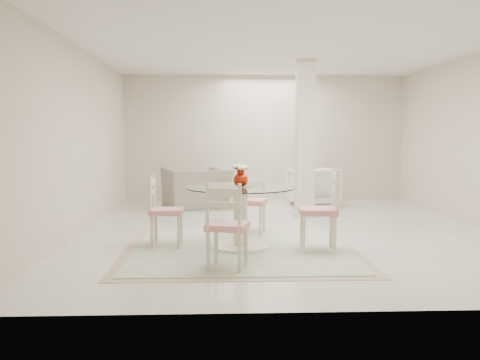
{
  "coord_description": "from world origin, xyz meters",
  "views": [
    {
      "loc": [
        -0.97,
        -7.44,
        1.41
      ],
      "look_at": [
        -0.71,
        -1.0,
        0.85
      ],
      "focal_mm": 38.0,
      "sensor_mm": 36.0,
      "label": 1
    }
  ],
  "objects_px": {
    "recliner_taupe": "(197,188)",
    "dining_chair_west": "(161,205)",
    "dining_chair_east": "(324,204)",
    "side_table": "(229,197)",
    "red_vase": "(241,176)",
    "dining_chair_south": "(226,220)",
    "dining_table": "(241,218)",
    "dining_chair_north": "(251,195)",
    "column": "(305,139)",
    "armchair_white": "(313,187)"
  },
  "relations": [
    {
      "from": "dining_table",
      "to": "dining_chair_south",
      "type": "xyz_separation_m",
      "value": [
        -0.19,
        -1.0,
        0.14
      ]
    },
    {
      "from": "dining_chair_west",
      "to": "side_table",
      "type": "xyz_separation_m",
      "value": [
        0.92,
        3.3,
        -0.3
      ]
    },
    {
      "from": "red_vase",
      "to": "dining_chair_east",
      "type": "distance_m",
      "value": 1.07
    },
    {
      "from": "dining_table",
      "to": "dining_chair_east",
      "type": "height_order",
      "value": "dining_chair_east"
    },
    {
      "from": "column",
      "to": "dining_chair_west",
      "type": "distance_m",
      "value": 3.31
    },
    {
      "from": "dining_table",
      "to": "recliner_taupe",
      "type": "distance_m",
      "value": 3.76
    },
    {
      "from": "dining_chair_east",
      "to": "side_table",
      "type": "height_order",
      "value": "dining_chair_east"
    },
    {
      "from": "dining_chair_west",
      "to": "armchair_white",
      "type": "xyz_separation_m",
      "value": [
        2.62,
        3.66,
        -0.15
      ]
    },
    {
      "from": "column",
      "to": "dining_chair_east",
      "type": "xyz_separation_m",
      "value": [
        -0.21,
        -2.69,
        -0.76
      ]
    },
    {
      "from": "dining_chair_north",
      "to": "column",
      "type": "bearing_deg",
      "value": 69.05
    },
    {
      "from": "side_table",
      "to": "dining_table",
      "type": "bearing_deg",
      "value": -88.67
    },
    {
      "from": "dining_chair_north",
      "to": "side_table",
      "type": "bearing_deg",
      "value": 109.54
    },
    {
      "from": "red_vase",
      "to": "dining_chair_north",
      "type": "relative_size",
      "value": 0.26
    },
    {
      "from": "dining_chair_east",
      "to": "dining_chair_south",
      "type": "relative_size",
      "value": 1.09
    },
    {
      "from": "dining_table",
      "to": "side_table",
      "type": "xyz_separation_m",
      "value": [
        -0.08,
        3.48,
        -0.16
      ]
    },
    {
      "from": "column",
      "to": "side_table",
      "type": "height_order",
      "value": "column"
    },
    {
      "from": "dining_chair_south",
      "to": "recliner_taupe",
      "type": "bearing_deg",
      "value": -69.97
    },
    {
      "from": "dining_table",
      "to": "dining_chair_south",
      "type": "bearing_deg",
      "value": -100.94
    },
    {
      "from": "column",
      "to": "dining_chair_south",
      "type": "bearing_deg",
      "value": -111.89
    },
    {
      "from": "dining_chair_west",
      "to": "dining_table",
      "type": "bearing_deg",
      "value": -98.52
    },
    {
      "from": "recliner_taupe",
      "to": "armchair_white",
      "type": "distance_m",
      "value": 2.34
    },
    {
      "from": "recliner_taupe",
      "to": "red_vase",
      "type": "bearing_deg",
      "value": 80.53
    },
    {
      "from": "recliner_taupe",
      "to": "side_table",
      "type": "distance_m",
      "value": 0.69
    },
    {
      "from": "dining_table",
      "to": "dining_chair_west",
      "type": "relative_size",
      "value": 1.33
    },
    {
      "from": "dining_table",
      "to": "dining_chair_south",
      "type": "distance_m",
      "value": 1.03
    },
    {
      "from": "red_vase",
      "to": "column",
      "type": "bearing_deg",
      "value": 64.14
    },
    {
      "from": "recliner_taupe",
      "to": "dining_chair_south",
      "type": "bearing_deg",
      "value": 75.9
    },
    {
      "from": "dining_chair_south",
      "to": "armchair_white",
      "type": "relative_size",
      "value": 1.2
    },
    {
      "from": "dining_chair_north",
      "to": "side_table",
      "type": "height_order",
      "value": "dining_chair_north"
    },
    {
      "from": "dining_chair_south",
      "to": "dining_chair_north",
      "type": "bearing_deg",
      "value": -87.26
    },
    {
      "from": "side_table",
      "to": "recliner_taupe",
      "type": "bearing_deg",
      "value": 161.95
    },
    {
      "from": "column",
      "to": "dining_chair_north",
      "type": "xyz_separation_m",
      "value": [
        -1.02,
        -1.5,
        -0.79
      ]
    },
    {
      "from": "dining_chair_east",
      "to": "dining_chair_west",
      "type": "bearing_deg",
      "value": -94.24
    },
    {
      "from": "red_vase",
      "to": "dining_chair_north",
      "type": "bearing_deg",
      "value": 79.14
    },
    {
      "from": "dining_chair_north",
      "to": "armchair_white",
      "type": "height_order",
      "value": "dining_chair_north"
    },
    {
      "from": "dining_chair_north",
      "to": "red_vase",
      "type": "bearing_deg",
      "value": -87.62
    },
    {
      "from": "recliner_taupe",
      "to": "armchair_white",
      "type": "bearing_deg",
      "value": 163.26
    },
    {
      "from": "dining_chair_west",
      "to": "side_table",
      "type": "height_order",
      "value": "dining_chair_west"
    },
    {
      "from": "red_vase",
      "to": "dining_chair_west",
      "type": "distance_m",
      "value": 1.09
    },
    {
      "from": "armchair_white",
      "to": "side_table",
      "type": "height_order",
      "value": "armchair_white"
    },
    {
      "from": "red_vase",
      "to": "recliner_taupe",
      "type": "bearing_deg",
      "value": 101.0
    },
    {
      "from": "red_vase",
      "to": "dining_chair_south",
      "type": "relative_size",
      "value": 0.27
    },
    {
      "from": "recliner_taupe",
      "to": "dining_chair_west",
      "type": "bearing_deg",
      "value": 64.92
    },
    {
      "from": "recliner_taupe",
      "to": "side_table",
      "type": "bearing_deg",
      "value": 141.49
    },
    {
      "from": "dining_chair_west",
      "to": "dining_chair_east",
      "type": "bearing_deg",
      "value": -98.65
    },
    {
      "from": "dining_table",
      "to": "recliner_taupe",
      "type": "relative_size",
      "value": 1.13
    },
    {
      "from": "dining_chair_west",
      "to": "armchair_white",
      "type": "bearing_deg",
      "value": -33.95
    },
    {
      "from": "column",
      "to": "armchair_white",
      "type": "distance_m",
      "value": 1.7
    },
    {
      "from": "column",
      "to": "armchair_white",
      "type": "height_order",
      "value": "column"
    },
    {
      "from": "dining_chair_north",
      "to": "dining_chair_south",
      "type": "bearing_deg",
      "value": -87.68
    }
  ]
}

